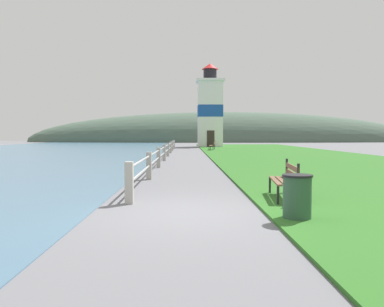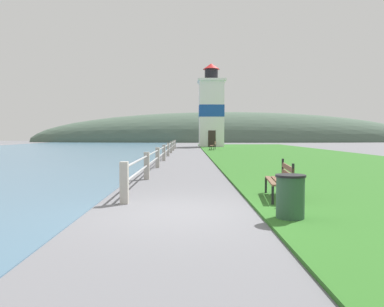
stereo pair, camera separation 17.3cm
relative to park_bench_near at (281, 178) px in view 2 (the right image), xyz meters
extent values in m
plane|color=slate|center=(-2.25, -1.33, -0.54)|extent=(160.00, 160.00, 0.00)
cube|color=#2D6623|center=(5.20, 17.79, -0.51)|extent=(12.00, 57.37, 0.06)
cube|color=#A8A399|center=(-3.61, -0.33, -0.06)|extent=(0.18, 0.18, 0.95)
cube|color=#A8A399|center=(-3.61, 4.17, -0.06)|extent=(0.18, 0.18, 0.95)
cube|color=#A8A399|center=(-3.61, 8.67, -0.06)|extent=(0.18, 0.18, 0.95)
cube|color=#A8A399|center=(-3.61, 13.17, -0.06)|extent=(0.18, 0.18, 0.95)
cube|color=#A8A399|center=(-3.61, 17.67, -0.06)|extent=(0.18, 0.18, 0.95)
cube|color=#A8A399|center=(-3.61, 22.17, -0.06)|extent=(0.18, 0.18, 0.95)
cube|color=#A8A399|center=(-3.61, 26.68, -0.06)|extent=(0.18, 0.18, 0.95)
cube|color=#A8A399|center=(-3.61, 31.18, -0.06)|extent=(0.18, 0.18, 0.95)
cylinder|color=#B2B2B7|center=(-3.61, 15.42, 0.27)|extent=(0.06, 31.51, 0.06)
cylinder|color=#B2B2B7|center=(-3.61, 15.42, -0.06)|extent=(0.06, 31.51, 0.06)
cube|color=brown|center=(-0.24, 0.03, -0.07)|extent=(0.30, 1.66, 0.04)
cube|color=brown|center=(-0.09, 0.01, -0.07)|extent=(0.30, 1.66, 0.04)
cube|color=brown|center=(0.06, -0.01, -0.07)|extent=(0.30, 1.66, 0.04)
cube|color=brown|center=(0.14, -0.02, 0.25)|extent=(0.25, 1.65, 0.11)
cube|color=brown|center=(0.14, -0.02, 0.09)|extent=(0.25, 1.65, 0.11)
cube|color=black|center=(-0.37, -0.77, -0.31)|extent=(0.06, 0.06, 0.45)
cube|color=black|center=(-0.18, 0.83, -0.31)|extent=(0.06, 0.06, 0.45)
cube|color=black|center=(0.00, -0.81, -0.31)|extent=(0.06, 0.06, 0.45)
cube|color=black|center=(0.19, 0.79, -0.31)|extent=(0.06, 0.06, 0.45)
cube|color=black|center=(0.05, -0.81, 0.16)|extent=(0.06, 0.06, 0.49)
cube|color=black|center=(0.24, 0.78, 0.16)|extent=(0.06, 0.06, 0.49)
cube|color=brown|center=(-0.01, 27.11, -0.07)|extent=(0.38, 1.97, 0.04)
cube|color=brown|center=(0.14, 27.09, -0.07)|extent=(0.38, 1.97, 0.04)
cube|color=brown|center=(0.29, 27.07, -0.07)|extent=(0.38, 1.97, 0.04)
cube|color=brown|center=(0.37, 27.06, 0.25)|extent=(0.33, 1.96, 0.11)
cube|color=brown|center=(0.37, 27.06, 0.09)|extent=(0.33, 1.96, 0.11)
cube|color=black|center=(-0.18, 26.16, -0.31)|extent=(0.06, 0.06, 0.45)
cube|color=black|center=(0.09, 28.07, -0.31)|extent=(0.06, 0.06, 0.45)
cube|color=black|center=(0.19, 26.11, -0.31)|extent=(0.06, 0.06, 0.45)
cube|color=black|center=(0.46, 28.01, -0.31)|extent=(0.06, 0.06, 0.45)
cube|color=black|center=(0.24, 26.10, 0.16)|extent=(0.06, 0.06, 0.49)
cube|color=black|center=(0.50, 28.01, 0.16)|extent=(0.06, 0.06, 0.49)
cube|color=white|center=(0.62, 37.37, 3.43)|extent=(2.95, 2.95, 7.93)
cube|color=#194799|center=(0.62, 37.37, 3.83)|extent=(2.99, 2.99, 1.43)
cube|color=white|center=(0.62, 37.37, 7.52)|extent=(3.39, 3.39, 0.25)
cylinder|color=black|center=(0.62, 37.37, 8.29)|extent=(1.62, 1.62, 1.28)
cone|color=red|center=(0.62, 37.37, 9.28)|extent=(2.03, 2.03, 0.71)
cube|color=#332823|center=(0.62, 35.87, 0.46)|extent=(0.90, 0.06, 2.00)
cylinder|color=#2D5138|center=(-0.34, -2.06, -0.14)|extent=(0.50, 0.50, 0.80)
cylinder|color=black|center=(-0.34, -2.06, 0.28)|extent=(0.54, 0.54, 0.04)
ellipsoid|color=#475B4C|center=(5.75, 66.91, -0.54)|extent=(80.00, 16.00, 12.00)
camera|label=1|loc=(-2.34, -8.67, 1.03)|focal=35.00mm
camera|label=2|loc=(-2.16, -8.67, 1.03)|focal=35.00mm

